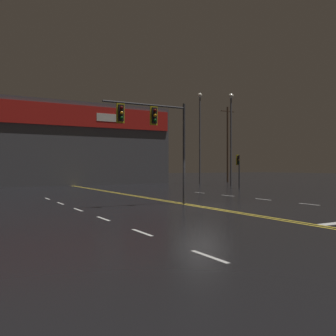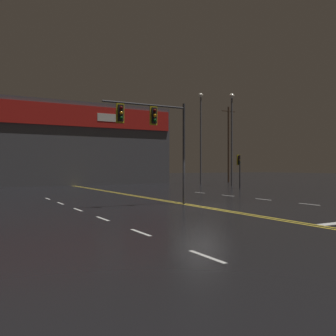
# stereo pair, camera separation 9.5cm
# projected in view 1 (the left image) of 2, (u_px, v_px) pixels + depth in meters

# --- Properties ---
(ground_plane) EXTENTS (200.00, 200.00, 0.00)m
(ground_plane) POSITION_uv_depth(u_px,v_px,m) (202.00, 207.00, 19.30)
(ground_plane) COLOR black
(road_markings) EXTENTS (17.65, 60.00, 0.01)m
(road_markings) POSITION_uv_depth(u_px,v_px,m) (241.00, 208.00, 18.58)
(road_markings) COLOR gold
(road_markings) RESTS_ON ground
(traffic_signal_median) EXTENTS (4.77, 0.36, 5.55)m
(traffic_signal_median) POSITION_uv_depth(u_px,v_px,m) (153.00, 125.00, 19.66)
(traffic_signal_median) COLOR #38383D
(traffic_signal_median) RESTS_ON ground
(traffic_signal_corner_northeast) EXTENTS (0.42, 0.36, 3.25)m
(traffic_signal_corner_northeast) POSITION_uv_depth(u_px,v_px,m) (238.00, 164.00, 35.96)
(traffic_signal_corner_northeast) COLOR #38383D
(traffic_signal_corner_northeast) RESTS_ON ground
(streetlight_near_right) EXTENTS (0.56, 0.56, 10.06)m
(streetlight_near_right) POSITION_uv_depth(u_px,v_px,m) (231.00, 128.00, 40.57)
(streetlight_near_right) COLOR #59595E
(streetlight_near_right) RESTS_ON ground
(streetlight_median_approach) EXTENTS (0.56, 0.56, 11.40)m
(streetlight_median_approach) POSITION_uv_depth(u_px,v_px,m) (200.00, 127.00, 47.08)
(streetlight_median_approach) COLOR #59595E
(streetlight_median_approach) RESTS_ON ground
(building_backdrop) EXTENTS (24.14, 10.23, 9.39)m
(building_backdrop) POSITION_uv_depth(u_px,v_px,m) (62.00, 145.00, 45.46)
(building_backdrop) COLOR #4C4C51
(building_backdrop) RESTS_ON ground
(utility_pole_row) EXTENTS (45.37, 0.26, 11.58)m
(utility_pole_row) POSITION_uv_depth(u_px,v_px,m) (58.00, 133.00, 39.89)
(utility_pole_row) COLOR #4C3828
(utility_pole_row) RESTS_ON ground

